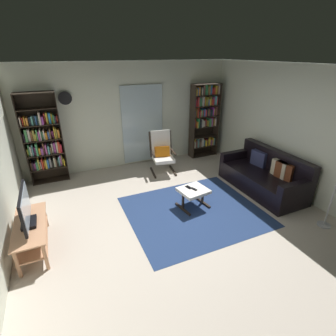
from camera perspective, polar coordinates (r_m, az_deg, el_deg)
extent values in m
plane|color=#C1B4A4|center=(4.72, 2.55, -11.65)|extent=(7.02, 7.02, 0.00)
cube|color=silver|center=(6.69, -8.56, 11.49)|extent=(5.60, 0.06, 2.60)
cube|color=silver|center=(5.78, 27.76, 6.83)|extent=(0.06, 6.00, 2.60)
cube|color=silver|center=(6.78, -5.68, 9.63)|extent=(1.10, 0.01, 2.00)
cube|color=navy|center=(4.97, 5.80, -9.58)|extent=(2.46, 2.13, 0.01)
cube|color=tan|center=(4.38, -28.60, -11.06)|extent=(0.44, 1.16, 0.02)
cube|color=tan|center=(4.52, -27.96, -13.60)|extent=(0.40, 1.10, 0.02)
cylinder|color=tan|center=(4.07, -25.75, -17.49)|extent=(0.05, 0.05, 0.44)
cylinder|color=tan|center=(4.93, -25.82, -9.58)|extent=(0.05, 0.05, 0.44)
cylinder|color=tan|center=(4.12, -30.68, -18.11)|extent=(0.05, 0.05, 0.44)
cylinder|color=tan|center=(4.97, -29.78, -10.18)|extent=(0.05, 0.05, 0.44)
cube|color=#28282D|center=(4.42, -28.12, -13.82)|extent=(0.27, 0.28, 0.07)
cube|color=black|center=(4.36, -28.69, -10.67)|extent=(0.20, 0.32, 0.05)
cube|color=black|center=(4.23, -29.44, -7.61)|extent=(0.04, 0.87, 0.50)
cube|color=silver|center=(4.22, -29.16, -7.57)|extent=(0.01, 0.81, 0.45)
cube|color=black|center=(6.34, -29.65, 5.14)|extent=(0.02, 0.30, 2.04)
cube|color=black|center=(6.30, -22.64, 6.39)|extent=(0.02, 0.30, 2.04)
cube|color=black|center=(6.45, -26.16, 6.13)|extent=(0.80, 0.02, 2.04)
cube|color=black|center=(6.66, -24.58, -2.38)|extent=(0.77, 0.28, 0.02)
cube|color=black|center=(6.54, -25.07, 0.15)|extent=(0.77, 0.28, 0.02)
cube|color=black|center=(6.42, -25.60, 2.91)|extent=(0.77, 0.28, 0.02)
cube|color=black|center=(6.31, -26.16, 5.77)|extent=(0.77, 0.28, 0.02)
cube|color=black|center=(6.23, -26.74, 8.71)|extent=(0.77, 0.28, 0.02)
cube|color=black|center=(6.16, -27.35, 11.73)|extent=(0.77, 0.28, 0.02)
cube|color=black|center=(6.11, -27.95, 14.66)|extent=(0.77, 0.28, 0.02)
cube|color=brown|center=(6.52, -28.33, 0.43)|extent=(0.02, 0.12, 0.19)
cube|color=black|center=(6.54, -28.00, 0.52)|extent=(0.04, 0.22, 0.18)
cube|color=#953689|center=(6.54, -27.64, 0.48)|extent=(0.04, 0.18, 0.15)
cube|color=#398252|center=(6.51, -27.26, 0.62)|extent=(0.04, 0.21, 0.19)
cube|color=olive|center=(6.50, -26.98, 0.98)|extent=(0.03, 0.21, 0.26)
cube|color=#C2B0B3|center=(6.50, -26.62, 0.68)|extent=(0.03, 0.11, 0.19)
cube|color=red|center=(6.48, -26.32, 1.01)|extent=(0.02, 0.23, 0.25)
cube|color=orange|center=(6.50, -25.97, 0.83)|extent=(0.03, 0.11, 0.19)
cube|color=gold|center=(6.49, -25.64, 1.00)|extent=(0.03, 0.21, 0.22)
cube|color=#2C60B4|center=(6.49, -25.29, 1.03)|extent=(0.04, 0.19, 0.21)
cube|color=#BAB7B4|center=(6.49, -24.85, 1.15)|extent=(0.04, 0.12, 0.21)
cube|color=black|center=(6.51, -24.45, 1.07)|extent=(0.03, 0.22, 0.17)
cube|color=#BBBDA0|center=(6.48, -24.11, 1.31)|extent=(0.03, 0.15, 0.23)
cube|color=brown|center=(6.47, -23.82, 1.28)|extent=(0.02, 0.17, 0.21)
cube|color=#222C21|center=(6.51, -23.49, 1.24)|extent=(0.02, 0.20, 0.17)
cube|color=teal|center=(6.47, -23.22, 1.44)|extent=(0.03, 0.11, 0.23)
cube|color=#884899|center=(6.49, -22.94, 1.68)|extent=(0.03, 0.13, 0.25)
cube|color=olive|center=(6.49, -22.64, 1.73)|extent=(0.02, 0.12, 0.25)
cube|color=gold|center=(6.49, -22.27, 1.41)|extent=(0.03, 0.20, 0.18)
cube|color=olive|center=(6.42, -28.89, 3.13)|extent=(0.02, 0.13, 0.17)
cube|color=#38874D|center=(6.41, -28.67, 3.54)|extent=(0.03, 0.13, 0.25)
cube|color=beige|center=(6.38, -28.36, 3.39)|extent=(0.03, 0.15, 0.22)
cube|color=#579BA1|center=(6.39, -28.05, 3.62)|extent=(0.02, 0.19, 0.25)
cube|color=#A03988|center=(6.42, -27.66, 3.45)|extent=(0.04, 0.12, 0.18)
cube|color=#389153|center=(6.37, -27.32, 3.79)|extent=(0.04, 0.19, 0.27)
cube|color=orange|center=(6.38, -26.82, 3.40)|extent=(0.04, 0.13, 0.16)
cube|color=#904496|center=(6.41, -26.37, 3.56)|extent=(0.04, 0.22, 0.16)
cube|color=brown|center=(6.35, -26.10, 3.98)|extent=(0.03, 0.11, 0.26)
cube|color=#9C4382|center=(6.37, -25.66, 3.93)|extent=(0.04, 0.20, 0.23)
cube|color=teal|center=(6.37, -25.19, 3.86)|extent=(0.04, 0.22, 0.19)
cube|color=brown|center=(6.40, -24.79, 3.86)|extent=(0.02, 0.24, 0.16)
cube|color=beige|center=(6.38, -24.50, 4.14)|extent=(0.03, 0.13, 0.22)
cube|color=#8B3889|center=(6.38, -24.08, 4.29)|extent=(0.04, 0.18, 0.24)
cube|color=beige|center=(6.38, -23.66, 4.45)|extent=(0.04, 0.20, 0.25)
cube|color=red|center=(6.35, -23.29, 4.46)|extent=(0.04, 0.21, 0.26)
cube|color=red|center=(6.37, -22.88, 4.28)|extent=(0.04, 0.20, 0.20)
cube|color=black|center=(6.32, -29.52, 6.05)|extent=(0.02, 0.22, 0.18)
cube|color=#40894D|center=(6.29, -29.18, 6.44)|extent=(0.04, 0.22, 0.26)
cube|color=beige|center=(6.29, -28.70, 6.52)|extent=(0.04, 0.18, 0.26)
cube|color=brown|center=(6.29, -28.27, 6.40)|extent=(0.04, 0.12, 0.22)
cube|color=#A0903B|center=(6.28, -27.87, 6.56)|extent=(0.03, 0.15, 0.23)
cube|color=#A29C30|center=(6.30, -27.51, 6.30)|extent=(0.02, 0.19, 0.16)
cube|color=#41904B|center=(6.27, -27.30, 6.66)|extent=(0.02, 0.16, 0.24)
cube|color=#993E8C|center=(6.27, -26.93, 6.54)|extent=(0.03, 0.20, 0.20)
cube|color=beige|center=(6.28, -26.67, 6.82)|extent=(0.02, 0.22, 0.24)
cube|color=#357C51|center=(6.28, -26.30, 6.60)|extent=(0.02, 0.14, 0.18)
cube|color=#BBB3AD|center=(6.27, -26.04, 6.77)|extent=(0.03, 0.18, 0.21)
cube|color=orange|center=(6.29, -25.65, 6.64)|extent=(0.04, 0.20, 0.15)
cube|color=#3A5FB0|center=(6.27, -25.18, 6.72)|extent=(0.03, 0.17, 0.16)
cube|color=brown|center=(6.25, -24.93, 7.03)|extent=(0.02, 0.19, 0.23)
cube|color=#913583|center=(6.29, -24.45, 6.90)|extent=(0.04, 0.11, 0.16)
cube|color=gold|center=(6.27, -24.12, 7.33)|extent=(0.02, 0.23, 0.25)
cube|color=#A99C34|center=(6.26, -23.79, 7.25)|extent=(0.02, 0.18, 0.23)
cube|color=orange|center=(6.28, -23.34, 7.17)|extent=(0.04, 0.17, 0.18)
cube|color=beige|center=(6.22, -30.19, 9.01)|extent=(0.03, 0.19, 0.20)
cube|color=red|center=(6.24, -29.80, 9.04)|extent=(0.02, 0.14, 0.17)
cube|color=orange|center=(6.23, -29.47, 9.16)|extent=(0.03, 0.17, 0.19)
cube|color=orange|center=(6.22, -29.04, 9.12)|extent=(0.04, 0.17, 0.17)
cube|color=black|center=(6.23, -28.54, 9.30)|extent=(0.04, 0.18, 0.18)
cube|color=#539F96|center=(6.19, -28.17, 9.33)|extent=(0.04, 0.12, 0.19)
cube|color=#1C2B2D|center=(6.21, -27.81, 9.54)|extent=(0.03, 0.16, 0.21)
cube|color=#325AA2|center=(6.19, -27.47, 9.51)|extent=(0.02, 0.17, 0.19)
cube|color=#172E2F|center=(6.20, -27.11, 9.61)|extent=(0.03, 0.21, 0.19)
cube|color=beige|center=(6.18, -26.83, 9.92)|extent=(0.04, 0.23, 0.26)
cube|color=#8A3691|center=(6.20, -26.33, 9.64)|extent=(0.04, 0.23, 0.17)
cube|color=red|center=(6.21, -25.95, 9.98)|extent=(0.02, 0.11, 0.22)
cube|color=gold|center=(6.20, -25.54, 10.11)|extent=(0.04, 0.15, 0.24)
cube|color=#266AAB|center=(6.17, -25.02, 10.09)|extent=(0.04, 0.11, 0.23)
cube|color=gold|center=(6.21, -24.63, 10.12)|extent=(0.03, 0.14, 0.20)
cube|color=#387E45|center=(6.20, -24.29, 10.07)|extent=(0.03, 0.20, 0.18)
cube|color=#2A2033|center=(6.18, -23.95, 9.99)|extent=(0.02, 0.20, 0.16)
cube|color=red|center=(6.21, -23.64, 10.09)|extent=(0.03, 0.20, 0.16)
cube|color=black|center=(7.11, 5.41, 10.05)|extent=(0.02, 0.30, 2.02)
cube|color=black|center=(7.52, 10.74, 10.53)|extent=(0.02, 0.30, 2.02)
cube|color=black|center=(7.43, 7.57, 10.57)|extent=(0.80, 0.02, 2.02)
cube|color=black|center=(7.61, 7.71, 3.03)|extent=(0.77, 0.28, 0.02)
cube|color=black|center=(7.52, 7.82, 4.96)|extent=(0.77, 0.28, 0.02)
cube|color=black|center=(7.43, 7.95, 7.07)|extent=(0.77, 0.28, 0.02)
cube|color=black|center=(7.35, 8.08, 9.22)|extent=(0.77, 0.28, 0.02)
cube|color=black|center=(7.28, 8.22, 11.41)|extent=(0.77, 0.28, 0.02)
cube|color=black|center=(7.22, 8.36, 13.64)|extent=(0.77, 0.28, 0.02)
cube|color=black|center=(7.17, 8.50, 15.91)|extent=(0.77, 0.28, 0.02)
cube|color=black|center=(7.13, 8.65, 18.08)|extent=(0.77, 0.28, 0.02)
cube|color=brown|center=(7.30, 5.51, 5.23)|extent=(0.02, 0.21, 0.16)
cube|color=beige|center=(7.32, 5.72, 5.31)|extent=(0.03, 0.21, 0.18)
cube|color=gold|center=(7.35, 5.88, 5.65)|extent=(0.03, 0.14, 0.24)
cube|color=brown|center=(7.36, 6.23, 5.50)|extent=(0.03, 0.16, 0.20)
cube|color=#5A9696|center=(7.36, 6.56, 5.71)|extent=(0.02, 0.19, 0.26)
cube|color=orange|center=(7.41, 6.65, 5.46)|extent=(0.03, 0.13, 0.16)
cube|color=brown|center=(7.43, 7.03, 5.56)|extent=(0.04, 0.19, 0.18)
cube|color=#BBB3A7|center=(7.45, 7.37, 5.91)|extent=(0.04, 0.24, 0.26)
cube|color=beige|center=(7.49, 7.70, 5.72)|extent=(0.04, 0.14, 0.19)
cube|color=teal|center=(7.50, 7.98, 5.67)|extent=(0.02, 0.13, 0.18)
cube|color=gold|center=(7.51, 8.24, 5.64)|extent=(0.03, 0.22, 0.16)
cube|color=red|center=(7.53, 8.47, 5.75)|extent=(0.02, 0.13, 0.18)
cube|color=black|center=(7.54, 8.69, 6.03)|extent=(0.03, 0.12, 0.24)
cube|color=gold|center=(7.56, 8.92, 5.88)|extent=(0.04, 0.17, 0.20)
cube|color=gold|center=(7.59, 9.15, 6.04)|extent=(0.04, 0.14, 0.23)
cube|color=#8A4788|center=(7.62, 9.37, 5.81)|extent=(0.04, 0.21, 0.15)
cube|color=gold|center=(7.62, 9.73, 6.04)|extent=(0.03, 0.17, 0.22)
cube|color=#5A9691|center=(7.64, 9.97, 6.03)|extent=(0.03, 0.18, 0.21)
cube|color=#305EAB|center=(7.14, 5.71, 9.75)|extent=(0.03, 0.15, 0.19)
cube|color=red|center=(7.16, 5.92, 10.04)|extent=(0.02, 0.11, 0.25)
cube|color=orange|center=(7.17, 6.25, 9.69)|extent=(0.03, 0.23, 0.17)
cube|color=#2B8D42|center=(7.18, 6.52, 10.04)|extent=(0.03, 0.22, 0.25)
cube|color=brown|center=(7.20, 6.79, 9.77)|extent=(0.03, 0.10, 0.18)
cube|color=#2A2E32|center=(7.22, 7.06, 9.96)|extent=(0.03, 0.24, 0.22)
cube|color=#BAB6AD|center=(7.24, 7.34, 10.00)|extent=(0.04, 0.21, 0.22)
cube|color=beige|center=(7.30, 7.61, 9.87)|extent=(0.04, 0.18, 0.16)
cube|color=beige|center=(7.32, 7.84, 9.92)|extent=(0.03, 0.17, 0.17)
cube|color=brown|center=(7.32, 8.16, 9.85)|extent=(0.04, 0.13, 0.15)
cube|color=red|center=(7.36, 8.38, 10.03)|extent=(0.02, 0.10, 0.18)
cube|color=#A5A037|center=(7.35, 8.74, 9.88)|extent=(0.03, 0.16, 0.15)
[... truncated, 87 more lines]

